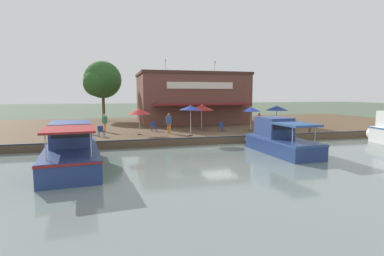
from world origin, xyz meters
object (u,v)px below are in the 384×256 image
at_px(waterfront_restaurant, 191,98).
at_px(person_at_quay_edge, 259,120).
at_px(motorboat_outer_channel, 72,150).
at_px(patio_umbrella_mid_patio_left, 191,108).
at_px(person_near_entrance, 105,121).
at_px(patio_umbrella_by_entrance, 139,111).
at_px(cafe_chair_far_corner_seat, 222,126).
at_px(cafe_chair_facing_river, 101,131).
at_px(motorboat_fourth_along, 276,140).
at_px(patio_umbrella_near_quay_edge, 251,109).
at_px(patio_umbrella_mid_patio_right, 202,107).
at_px(mooring_post, 310,129).
at_px(person_mid_patio, 169,121).
at_px(cafe_chair_beside_entrance, 90,129).
at_px(cafe_chair_mid_patio, 154,126).
at_px(patio_umbrella_back_row, 277,108).
at_px(tree_upstream_bank, 101,81).

relative_size(waterfront_restaurant, person_at_quay_edge, 6.88).
relative_size(person_at_quay_edge, motorboat_outer_channel, 0.20).
height_order(patio_umbrella_mid_patio_left, person_near_entrance, patio_umbrella_mid_patio_left).
xyz_separation_m(patio_umbrella_by_entrance, cafe_chair_far_corner_seat, (-0.39, 7.39, -1.45)).
bearing_deg(cafe_chair_facing_river, motorboat_fourth_along, 60.31).
bearing_deg(patio_umbrella_near_quay_edge, patio_umbrella_mid_patio_left, -74.68).
height_order(patio_umbrella_mid_patio_right, cafe_chair_facing_river, patio_umbrella_mid_patio_right).
distance_m(cafe_chair_facing_river, person_near_entrance, 3.07).
relative_size(person_near_entrance, mooring_post, 2.10).
xyz_separation_m(person_mid_patio, mooring_post, (3.08, 11.60, -0.69)).
height_order(cafe_chair_beside_entrance, cafe_chair_far_corner_seat, same).
bearing_deg(motorboat_fourth_along, patio_umbrella_mid_patio_left, -140.24).
height_order(patio_umbrella_mid_patio_right, cafe_chair_mid_patio, patio_umbrella_mid_patio_right).
distance_m(patio_umbrella_by_entrance, mooring_post, 14.49).
bearing_deg(patio_umbrella_back_row, person_mid_patio, -85.12).
xyz_separation_m(patio_umbrella_mid_patio_left, person_at_quay_edge, (0.40, 5.88, -1.11)).
distance_m(patio_umbrella_by_entrance, tree_upstream_bank, 15.54).
bearing_deg(person_near_entrance, cafe_chair_far_corner_seat, 77.67).
bearing_deg(person_mid_patio, mooring_post, 75.15).
height_order(patio_umbrella_by_entrance, motorboat_outer_channel, patio_umbrella_by_entrance).
distance_m(patio_umbrella_back_row, patio_umbrella_mid_patio_right, 7.39).
relative_size(cafe_chair_facing_river, mooring_post, 1.11).
bearing_deg(patio_umbrella_near_quay_edge, mooring_post, 52.01).
xyz_separation_m(patio_umbrella_mid_patio_right, cafe_chair_mid_patio, (-0.24, -4.46, -1.63)).
distance_m(patio_umbrella_near_quay_edge, patio_umbrella_mid_patio_right, 4.54).
bearing_deg(person_at_quay_edge, patio_umbrella_back_row, 130.99).
xyz_separation_m(cafe_chair_far_corner_seat, person_near_entrance, (-2.23, -10.19, 0.52)).
xyz_separation_m(patio_umbrella_back_row, cafe_chair_mid_patio, (-1.09, -11.81, -1.52)).
distance_m(cafe_chair_facing_river, person_mid_patio, 5.59).
relative_size(cafe_chair_beside_entrance, cafe_chair_mid_patio, 1.00).
distance_m(patio_umbrella_by_entrance, cafe_chair_beside_entrance, 4.32).
xyz_separation_m(patio_umbrella_back_row, cafe_chair_far_corner_seat, (0.67, -5.90, -1.52)).
relative_size(cafe_chair_far_corner_seat, tree_upstream_bank, 0.11).
bearing_deg(motorboat_outer_channel, patio_umbrella_back_row, 115.84).
distance_m(cafe_chair_beside_entrance, motorboat_fourth_along, 14.83).
bearing_deg(patio_umbrella_back_row, cafe_chair_beside_entrance, -89.97).
relative_size(patio_umbrella_mid_patio_left, cafe_chair_beside_entrance, 2.91).
xyz_separation_m(patio_umbrella_by_entrance, patio_umbrella_mid_patio_right, (-1.91, 5.95, 0.18)).
bearing_deg(cafe_chair_beside_entrance, motorboat_outer_channel, -2.79).
xyz_separation_m(patio_umbrella_mid_patio_right, motorboat_outer_channel, (9.39, -10.29, -1.80)).
xyz_separation_m(motorboat_outer_channel, motorboat_fourth_along, (-0.49, 12.88, -0.02)).
distance_m(person_mid_patio, motorboat_outer_channel, 10.27).
bearing_deg(waterfront_restaurant, cafe_chair_beside_entrance, -50.70).
height_order(person_mid_patio, person_at_quay_edge, person_at_quay_edge).
bearing_deg(tree_upstream_bank, cafe_chair_far_corner_seat, 36.67).
bearing_deg(mooring_post, motorboat_fourth_along, -54.00).
bearing_deg(motorboat_fourth_along, patio_umbrella_back_row, 149.42).
bearing_deg(patio_umbrella_back_row, patio_umbrella_by_entrance, -85.46).
relative_size(person_mid_patio, person_at_quay_edge, 0.96).
height_order(patio_umbrella_near_quay_edge, patio_umbrella_mid_patio_left, patio_umbrella_mid_patio_left).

